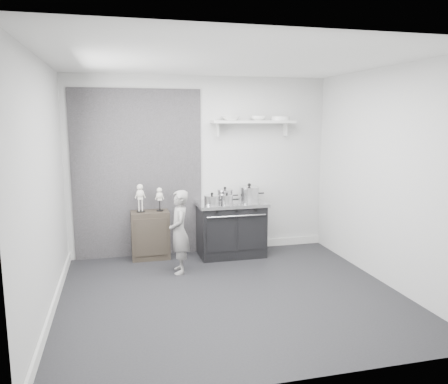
# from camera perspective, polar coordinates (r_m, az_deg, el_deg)

# --- Properties ---
(ground) EXTENTS (4.00, 4.00, 0.00)m
(ground) POSITION_cam_1_polar(r_m,az_deg,el_deg) (5.34, 0.82, -13.25)
(ground) COLOR black
(ground) RESTS_ON ground
(room_shell) EXTENTS (4.02, 3.62, 2.71)m
(room_shell) POSITION_cam_1_polar(r_m,az_deg,el_deg) (5.06, -0.54, 4.68)
(room_shell) COLOR #B8B8B6
(room_shell) RESTS_ON ground
(wall_shelf) EXTENTS (1.30, 0.26, 0.24)m
(wall_shelf) POSITION_cam_1_polar(r_m,az_deg,el_deg) (6.75, 3.86, 9.04)
(wall_shelf) COLOR silver
(wall_shelf) RESTS_ON room_shell
(stove) EXTENTS (1.03, 0.64, 0.83)m
(stove) POSITION_cam_1_polar(r_m,az_deg,el_deg) (6.66, 0.93, -4.80)
(stove) COLOR black
(stove) RESTS_ON ground
(side_cabinet) EXTENTS (0.55, 0.32, 0.72)m
(side_cabinet) POSITION_cam_1_polar(r_m,az_deg,el_deg) (6.61, -9.59, -5.56)
(side_cabinet) COLOR black
(side_cabinet) RESTS_ON ground
(child) EXTENTS (0.29, 0.43, 1.13)m
(child) POSITION_cam_1_polar(r_m,az_deg,el_deg) (5.91, -5.85, -5.21)
(child) COLOR gray
(child) RESTS_ON ground
(pot_front_left) EXTENTS (0.32, 0.23, 0.18)m
(pot_front_left) POSITION_cam_1_polar(r_m,az_deg,el_deg) (6.36, -1.57, -1.03)
(pot_front_left) COLOR silver
(pot_front_left) RESTS_ON stove
(pot_back_left) EXTENTS (0.32, 0.24, 0.22)m
(pot_back_left) POSITION_cam_1_polar(r_m,az_deg,el_deg) (6.63, 0.13, -0.41)
(pot_back_left) COLOR silver
(pot_back_left) RESTS_ON stove
(pot_back_right) EXTENTS (0.40, 0.31, 0.26)m
(pot_back_right) POSITION_cam_1_polar(r_m,az_deg,el_deg) (6.75, 3.30, -0.14)
(pot_back_right) COLOR silver
(pot_back_right) RESTS_ON stove
(pot_front_center) EXTENTS (0.27, 0.19, 0.17)m
(pot_front_center) POSITION_cam_1_polar(r_m,az_deg,el_deg) (6.41, 0.37, -0.96)
(pot_front_center) COLOR silver
(pot_front_center) RESTS_ON stove
(skeleton_full) EXTENTS (0.13, 0.09, 0.48)m
(skeleton_full) POSITION_cam_1_polar(r_m,az_deg,el_deg) (6.47, -10.88, -0.50)
(skeleton_full) COLOR beige
(skeleton_full) RESTS_ON side_cabinet
(skeleton_torso) EXTENTS (0.11, 0.07, 0.40)m
(skeleton_torso) POSITION_cam_1_polar(r_m,az_deg,el_deg) (6.50, -8.41, -0.72)
(skeleton_torso) COLOR beige
(skeleton_torso) RESTS_ON side_cabinet
(bowl_large) EXTENTS (0.27, 0.27, 0.07)m
(bowl_large) POSITION_cam_1_polar(r_m,az_deg,el_deg) (6.64, 0.85, 9.61)
(bowl_large) COLOR white
(bowl_large) RESTS_ON wall_shelf
(bowl_small) EXTENTS (0.22, 0.22, 0.07)m
(bowl_small) POSITION_cam_1_polar(r_m,az_deg,el_deg) (6.77, 4.51, 9.59)
(bowl_small) COLOR white
(bowl_small) RESTS_ON wall_shelf
(plate_stack) EXTENTS (0.28, 0.28, 0.06)m
(plate_stack) POSITION_cam_1_polar(r_m,az_deg,el_deg) (6.89, 7.36, 9.51)
(plate_stack) COLOR silver
(plate_stack) RESTS_ON wall_shelf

